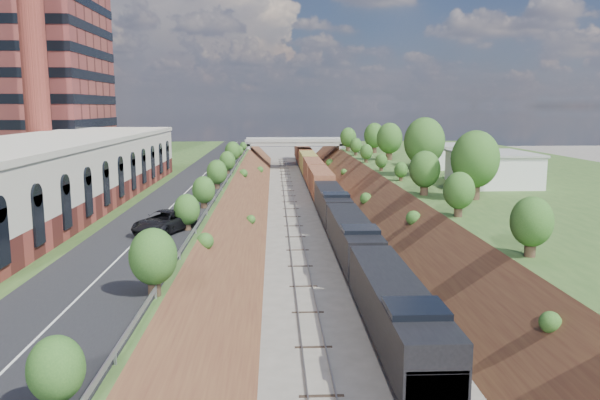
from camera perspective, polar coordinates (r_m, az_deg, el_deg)
The scene contains 17 objects.
platform_left at distance 88.44m, azimuth -20.95°, elevation 0.28°, with size 44.00×180.00×5.00m, color #315121.
platform_right at distance 92.12m, azimuth 21.87°, elevation 0.55°, with size 44.00×180.00×5.00m, color #315121.
embankment_left at distance 84.53m, azimuth -6.55°, elevation -1.28°, with size 7.07×180.00×7.07m, color brown.
embankment_right at distance 85.82m, azimuth 8.26°, elevation -1.16°, with size 7.07×180.00×7.07m, color brown.
rail_left_track at distance 84.33m, azimuth -0.85°, elevation -1.18°, with size 1.58×180.00×0.18m, color gray.
rail_right_track at distance 84.64m, azimuth 2.67°, elevation -1.15°, with size 1.58×180.00×0.18m, color gray.
road at distance 84.21m, azimuth -9.67°, elevation 2.09°, with size 8.00×180.00×0.10m, color black.
guardrail at distance 83.54m, azimuth -6.91°, elevation 2.44°, with size 0.10×171.00×0.70m.
commercial_building at distance 65.47m, azimuth -23.10°, elevation 2.55°, with size 14.30×62.30×7.00m.
smokestack at distance 85.37m, azimuth -24.68°, elevation 14.93°, with size 3.20×3.20×40.00m, color brown.
overpass at distance 145.39m, azimuth -0.56°, elevation 5.08°, with size 24.50×8.30×7.40m.
white_building_near at distance 80.60m, azimuth 18.22°, elevation 2.85°, with size 9.00×12.00×4.00m, color silver.
white_building_far at distance 101.25m, azimuth 13.57°, elevation 4.13°, with size 8.00×10.00×3.60m, color silver.
tree_right_large at distance 66.93m, azimuth 16.72°, elevation 3.78°, with size 5.25×5.25×7.61m.
tree_left_crest at distance 44.22m, azimuth -11.31°, elevation -1.65°, with size 2.45×2.45×3.55m.
freight_train at distance 103.32m, azimuth 1.71°, elevation 2.20°, with size 3.28×148.86×4.83m.
suv at distance 48.47m, azimuth -13.09°, elevation -2.06°, with size 2.90×6.28×1.74m, color black.
Camera 1 is at (-5.02, -22.94, 15.17)m, focal length 35.00 mm.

